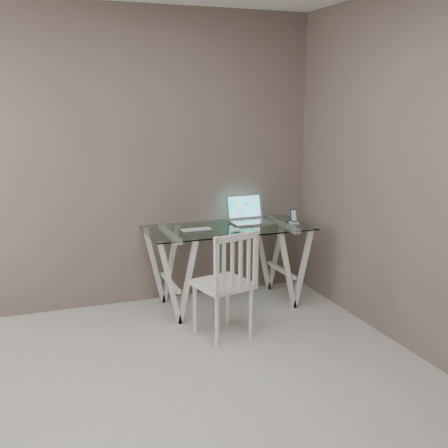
% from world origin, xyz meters
% --- Properties ---
extents(room, '(4.50, 4.52, 2.71)m').
position_xyz_m(room, '(-0.06, 0.02, 1.72)').
color(room, '#ABA8A4').
rests_on(room, ground).
extents(desk, '(1.50, 0.70, 0.75)m').
position_xyz_m(desk, '(1.04, 1.85, 0.38)').
color(desk, silver).
rests_on(desk, ground).
extents(chair, '(0.49, 0.49, 0.89)m').
position_xyz_m(chair, '(0.77, 1.15, 0.49)').
color(chair, silver).
rests_on(chair, ground).
extents(laptop, '(0.36, 0.31, 0.25)m').
position_xyz_m(laptop, '(1.30, 2.01, 0.81)').
color(laptop, silver).
rests_on(laptop, desk).
extents(keyboard, '(0.29, 0.12, 0.01)m').
position_xyz_m(keyboard, '(0.73, 1.84, 0.75)').
color(keyboard, silver).
rests_on(keyboard, desk).
extents(mouse, '(0.10, 0.06, 0.03)m').
position_xyz_m(mouse, '(1.04, 1.66, 0.76)').
color(mouse, white).
rests_on(mouse, desk).
extents(phone_dock, '(0.07, 0.07, 0.13)m').
position_xyz_m(phone_dock, '(1.68, 1.80, 0.78)').
color(phone_dock, white).
rests_on(phone_dock, desk).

